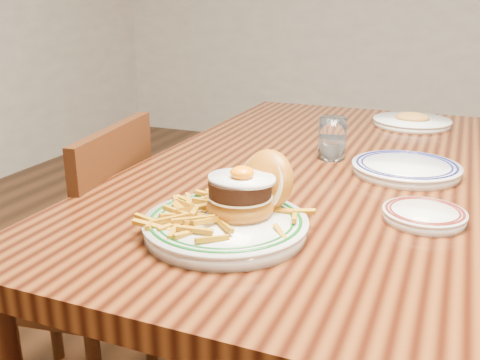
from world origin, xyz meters
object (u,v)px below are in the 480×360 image
at_px(main_plate, 233,211).
at_px(side_plate, 424,214).
at_px(chair_left, 85,267).
at_px(table, 311,194).

height_order(main_plate, side_plate, main_plate).
relative_size(chair_left, main_plate, 2.67).
bearing_deg(chair_left, table, 16.94).
height_order(chair_left, side_plate, chair_left).
distance_m(table, chair_left, 0.65).
bearing_deg(main_plate, chair_left, -178.71).
distance_m(chair_left, main_plate, 0.66).
xyz_separation_m(chair_left, side_plate, (0.86, -0.02, 0.30)).
bearing_deg(main_plate, side_plate, 52.85).
bearing_deg(side_plate, table, 124.45).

